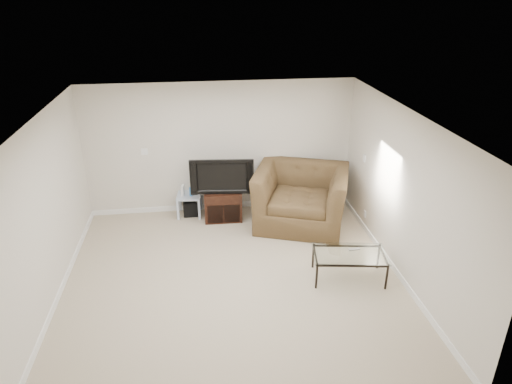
{
  "coord_description": "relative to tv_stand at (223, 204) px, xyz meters",
  "views": [
    {
      "loc": [
        -0.42,
        -5.65,
        4.07
      ],
      "look_at": [
        0.5,
        1.2,
        0.9
      ],
      "focal_mm": 32.0,
      "sensor_mm": 36.0,
      "label": 1
    }
  ],
  "objects": [
    {
      "name": "wall_back",
      "position": [
        0.01,
        0.45,
        0.96
      ],
      "size": [
        5.0,
        0.02,
        2.5
      ],
      "primitive_type": "cube",
      "color": "silver",
      "rests_on": "ground"
    },
    {
      "name": "tv_stand",
      "position": [
        0.0,
        0.0,
        0.0
      ],
      "size": [
        0.7,
        0.49,
        0.57
      ],
      "primitive_type": null,
      "rotation": [
        0.0,
        0.0,
        -0.02
      ],
      "color": "black",
      "rests_on": "floor"
    },
    {
      "name": "remote",
      "position": [
        1.83,
        -2.09,
        0.15
      ],
      "size": [
        0.17,
        0.05,
        0.02
      ],
      "primitive_type": "cube",
      "rotation": [
        0.0,
        0.0,
        0.0
      ],
      "color": "#B2B2B7",
      "rests_on": "coffee_table"
    },
    {
      "name": "wall_right",
      "position": [
        2.51,
        -2.05,
        0.96
      ],
      "size": [
        0.02,
        5.0,
        2.5
      ],
      "primitive_type": "cube",
      "color": "silver",
      "rests_on": "ground"
    },
    {
      "name": "side_table",
      "position": [
        -0.63,
        0.23,
        -0.07
      ],
      "size": [
        0.48,
        0.48,
        0.43
      ],
      "primitive_type": null,
      "rotation": [
        0.0,
        0.0,
        -0.09
      ],
      "color": "silver",
      "rests_on": "floor"
    },
    {
      "name": "ceiling",
      "position": [
        0.01,
        -2.05,
        2.21
      ],
      "size": [
        5.0,
        5.0,
        0.0
      ],
      "primitive_type": "plane",
      "color": "white",
      "rests_on": "ground"
    },
    {
      "name": "subwoofer",
      "position": [
        -0.6,
        0.25,
        -0.14
      ],
      "size": [
        0.3,
        0.3,
        0.3
      ],
      "primitive_type": "cube",
      "rotation": [
        0.0,
        0.0,
        0.01
      ],
      "color": "black",
      "rests_on": "floor"
    },
    {
      "name": "plate_back",
      "position": [
        -1.39,
        0.44,
        0.96
      ],
      "size": [
        0.12,
        0.02,
        0.12
      ],
      "primitive_type": "cube",
      "color": "white",
      "rests_on": "wall_back"
    },
    {
      "name": "recliner",
      "position": [
        1.4,
        -0.37,
        0.42
      ],
      "size": [
        1.88,
        1.54,
        1.41
      ],
      "primitive_type": "imported",
      "rotation": [
        0.0,
        0.0,
        -0.35
      ],
      "color": "brown",
      "rests_on": "floor"
    },
    {
      "name": "game_case",
      "position": [
        -0.58,
        0.21,
        0.22
      ],
      "size": [
        0.07,
        0.13,
        0.17
      ],
      "primitive_type": "cube",
      "rotation": [
        0.0,
        0.0,
        -0.26
      ],
      "color": "#337FCC",
      "rests_on": "side_table"
    },
    {
      "name": "plate_right_switch",
      "position": [
        2.5,
        -0.45,
        0.96
      ],
      "size": [
        0.02,
        0.09,
        0.13
      ],
      "primitive_type": "cube",
      "color": "white",
      "rests_on": "wall_right"
    },
    {
      "name": "dvd_player",
      "position": [
        -0.0,
        -0.04,
        0.19
      ],
      "size": [
        0.36,
        0.25,
        0.05
      ],
      "primitive_type": "cube",
      "rotation": [
        0.0,
        0.0,
        -0.02
      ],
      "color": "black",
      "rests_on": "tv_stand"
    },
    {
      "name": "coffee_table",
      "position": [
        1.74,
        -2.18,
        -0.07
      ],
      "size": [
        1.17,
        0.77,
        0.43
      ],
      "primitive_type": null,
      "rotation": [
        0.0,
        0.0,
        -0.15
      ],
      "color": "black",
      "rests_on": "floor"
    },
    {
      "name": "television",
      "position": [
        -0.0,
        -0.03,
        0.62
      ],
      "size": [
        1.08,
        0.31,
        0.66
      ],
      "primitive_type": "imported",
      "rotation": [
        0.0,
        0.0,
        -0.09
      ],
      "color": "black",
      "rests_on": "tv_stand"
    },
    {
      "name": "wall_left",
      "position": [
        -2.49,
        -2.05,
        0.96
      ],
      "size": [
        0.02,
        5.0,
        2.5
      ],
      "primitive_type": "cube",
      "color": "silver",
      "rests_on": "ground"
    },
    {
      "name": "game_console",
      "position": [
        -0.73,
        0.22,
        0.24
      ],
      "size": [
        0.07,
        0.15,
        0.2
      ],
      "primitive_type": "cube",
      "rotation": [
        0.0,
        0.0,
        -0.15
      ],
      "color": "white",
      "rests_on": "side_table"
    },
    {
      "name": "plate_right_outlet",
      "position": [
        2.5,
        -0.75,
        0.01
      ],
      "size": [
        0.02,
        0.08,
        0.12
      ],
      "primitive_type": "cube",
      "color": "white",
      "rests_on": "wall_right"
    },
    {
      "name": "floor",
      "position": [
        0.01,
        -2.05,
        -0.29
      ],
      "size": [
        5.0,
        5.0,
        0.0
      ],
      "primitive_type": "plane",
      "color": "tan",
      "rests_on": "ground"
    }
  ]
}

